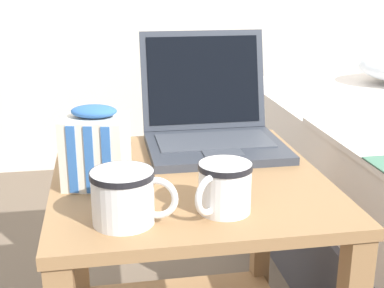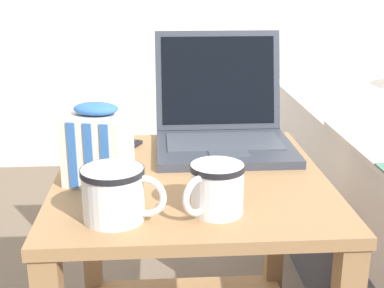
{
  "view_description": "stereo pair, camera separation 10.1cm",
  "coord_description": "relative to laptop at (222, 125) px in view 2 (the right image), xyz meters",
  "views": [
    {
      "loc": [
        -0.17,
        -1.0,
        0.94
      ],
      "look_at": [
        0.0,
        -0.04,
        0.63
      ],
      "focal_mm": 50.0,
      "sensor_mm": 36.0,
      "label": 1
    },
    {
      "loc": [
        -0.07,
        -1.01,
        0.94
      ],
      "look_at": [
        0.0,
        -0.04,
        0.63
      ],
      "focal_mm": 50.0,
      "sensor_mm": 36.0,
      "label": 2
    }
  ],
  "objects": [
    {
      "name": "mug_front_left",
      "position": [
        -0.22,
        -0.38,
        -0.0
      ],
      "size": [
        0.14,
        0.1,
        0.09
      ],
      "color": "white",
      "rests_on": "bedside_table"
    },
    {
      "name": "snack_bag",
      "position": [
        -0.27,
        -0.21,
        0.02
      ],
      "size": [
        0.14,
        0.13,
        0.16
      ],
      "color": "silver",
      "rests_on": "bedside_table"
    },
    {
      "name": "cell_phone",
      "position": [
        -0.26,
        -0.03,
        -0.05
      ],
      "size": [
        0.14,
        0.18,
        0.01
      ],
      "color": "black",
      "rests_on": "bedside_table"
    },
    {
      "name": "mug_front_right",
      "position": [
        -0.06,
        -0.37,
        -0.0
      ],
      "size": [
        0.11,
        0.1,
        0.09
      ],
      "color": "white",
      "rests_on": "bedside_table"
    },
    {
      "name": "bedside_table",
      "position": [
        -0.09,
        -0.19,
        -0.25
      ],
      "size": [
        0.54,
        0.58,
        0.55
      ],
      "color": "#997047",
      "rests_on": "ground_plane"
    },
    {
      "name": "laptop",
      "position": [
        0.0,
        0.0,
        0.0
      ],
      "size": [
        0.31,
        0.31,
        0.26
      ],
      "color": "#333842",
      "rests_on": "bedside_table"
    }
  ]
}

